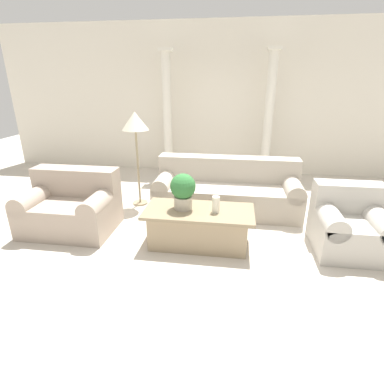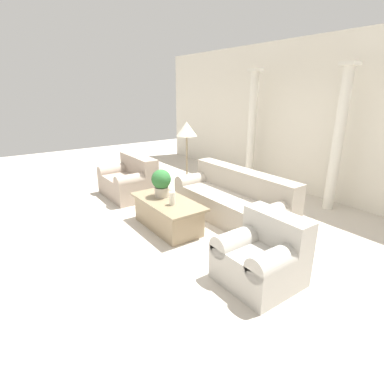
{
  "view_description": "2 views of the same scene",
  "coord_description": "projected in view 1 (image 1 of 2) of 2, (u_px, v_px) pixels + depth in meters",
  "views": [
    {
      "loc": [
        0.43,
        -3.79,
        2.05
      ],
      "look_at": [
        -0.12,
        -0.08,
        0.63
      ],
      "focal_mm": 28.0,
      "sensor_mm": 36.0,
      "label": 1
    },
    {
      "loc": [
        3.93,
        -2.64,
        2.18
      ],
      "look_at": [
        0.25,
        -0.01,
        0.63
      ],
      "focal_mm": 28.0,
      "sensor_mm": 36.0,
      "label": 2
    }
  ],
  "objects": [
    {
      "name": "coffee_table",
      "position": [
        199.0,
        227.0,
        3.9
      ],
      "size": [
        1.4,
        0.67,
        0.49
      ],
      "color": "#998466",
      "rests_on": "ground_plane"
    },
    {
      "name": "column_right",
      "position": [
        269.0,
        116.0,
        6.11
      ],
      "size": [
        0.26,
        0.26,
        2.62
      ],
      "color": "silver",
      "rests_on": "ground_plane"
    },
    {
      "name": "potted_plant",
      "position": [
        183.0,
        190.0,
        3.76
      ],
      "size": [
        0.32,
        0.32,
        0.47
      ],
      "color": "#B2A893",
      "rests_on": "coffee_table"
    },
    {
      "name": "column_left",
      "position": [
        167.0,
        114.0,
        6.4
      ],
      "size": [
        0.26,
        0.26,
        2.62
      ],
      "color": "silver",
      "rests_on": "ground_plane"
    },
    {
      "name": "wall_back",
      "position": [
        218.0,
        101.0,
        6.59
      ],
      "size": [
        10.0,
        0.06,
        3.2
      ],
      "color": "silver",
      "rests_on": "ground_plane"
    },
    {
      "name": "loveseat",
      "position": [
        71.0,
        206.0,
        4.27
      ],
      "size": [
        1.24,
        0.87,
        0.85
      ],
      "color": "tan",
      "rests_on": "ground_plane"
    },
    {
      "name": "floor_lamp",
      "position": [
        135.0,
        126.0,
        4.77
      ],
      "size": [
        0.43,
        0.43,
        1.57
      ],
      "color": "gray",
      "rests_on": "ground_plane"
    },
    {
      "name": "sofa_long",
      "position": [
        227.0,
        190.0,
        4.89
      ],
      "size": [
        2.31,
        0.87,
        0.85
      ],
      "color": "#ADA393",
      "rests_on": "ground_plane"
    },
    {
      "name": "armchair",
      "position": [
        350.0,
        224.0,
        3.75
      ],
      "size": [
        0.85,
        0.84,
        0.81
      ],
      "color": "#B7B2A8",
      "rests_on": "ground_plane"
    },
    {
      "name": "pillar_candle",
      "position": [
        216.0,
        204.0,
        3.71
      ],
      "size": [
        0.09,
        0.09,
        0.21
      ],
      "color": "silver",
      "rests_on": "coffee_table"
    },
    {
      "name": "ground_plane",
      "position": [
        201.0,
        231.0,
        4.29
      ],
      "size": [
        16.0,
        16.0,
        0.0
      ],
      "primitive_type": "plane",
      "color": "beige"
    }
  ]
}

